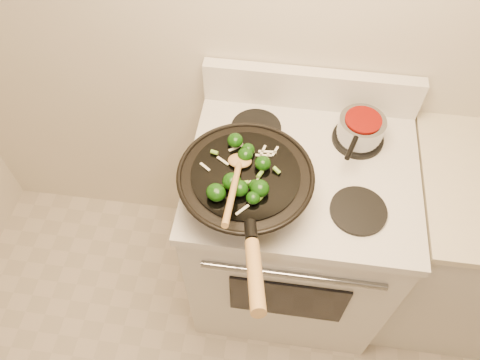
# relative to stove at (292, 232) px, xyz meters

# --- Properties ---
(stove) EXTENTS (0.78, 0.67, 1.08)m
(stove) POSITION_rel_stove_xyz_m (0.00, 0.00, 0.00)
(stove) COLOR silver
(stove) RESTS_ON ground
(wok) EXTENTS (0.42, 0.68, 0.28)m
(wok) POSITION_rel_stove_xyz_m (-0.18, -0.16, 0.53)
(wok) COLOR black
(wok) RESTS_ON stove
(stirfry) EXTENTS (0.25, 0.28, 0.05)m
(stirfry) POSITION_rel_stove_xyz_m (-0.19, -0.18, 0.61)
(stirfry) COLOR #0E3308
(stirfry) RESTS_ON wok
(wooden_spoon) EXTENTS (0.07, 0.32, 0.13)m
(wooden_spoon) POSITION_rel_stove_xyz_m (-0.20, -0.20, 0.63)
(wooden_spoon) COLOR #A47940
(wooden_spoon) RESTS_ON wok
(saucepan) EXTENTS (0.16, 0.25, 0.09)m
(saucepan) POSITION_rel_stove_xyz_m (0.18, 0.15, 0.51)
(saucepan) COLOR gray
(saucepan) RESTS_ON stove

